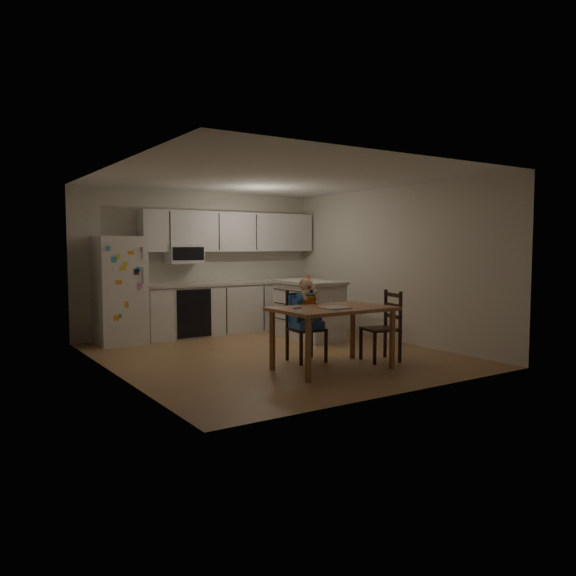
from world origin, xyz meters
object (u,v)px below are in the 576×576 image
Objects in this scene: dining_table at (333,316)px; red_cup at (308,278)px; chair_booster at (305,311)px; kitchen_island at (308,309)px; chair_side at (387,321)px; refrigerator at (120,290)px.

red_cup is at bearing 62.56° from dining_table.
chair_booster reaches higher than dining_table.
kitchen_island is at bearing 61.94° from dining_table.
kitchen_island reaches higher than dining_table.
chair_side reaches higher than dining_table.
refrigerator is 3.19m from chair_booster.
chair_booster reaches higher than kitchen_island.
refrigerator reaches higher than chair_side.
dining_table is 1.31× the size of chair_booster.
dining_table is 1.55× the size of chair_side.
refrigerator is 3.07m from kitchen_island.
chair_booster is (-1.04, -1.39, -0.35)m from red_cup.
kitchen_island is at bearing 48.96° from red_cup.
kitchen_island is 2.38m from dining_table.
dining_table is at bearing -118.06° from kitchen_island.
chair_side is at bearing -92.91° from red_cup.
chair_booster is at bearing -126.73° from red_cup.
refrigerator reaches higher than chair_booster.
red_cup is 0.09× the size of chair_booster.
chair_booster is (-1.11, -1.47, 0.18)m from kitchen_island.
red_cup is at bearing -25.95° from refrigerator.
chair_side is at bearing -51.62° from refrigerator.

